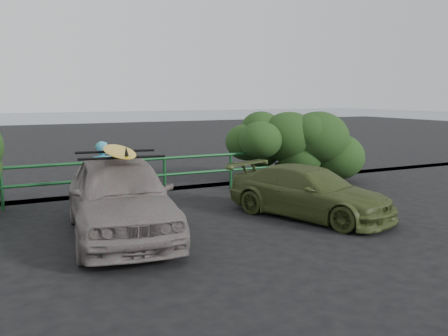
# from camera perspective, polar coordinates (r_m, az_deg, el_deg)

# --- Properties ---
(ground) EXTENTS (80.00, 80.00, 0.00)m
(ground) POSITION_cam_1_polar(r_m,az_deg,el_deg) (8.68, -1.58, -9.62)
(ground) COLOR black
(ocean) EXTENTS (200.00, 200.00, 0.00)m
(ocean) POSITION_cam_1_polar(r_m,az_deg,el_deg) (67.62, -23.86, 5.43)
(ocean) COLOR slate
(ocean) RESTS_ON ground
(guardrail) EXTENTS (14.00, 0.08, 1.04)m
(guardrail) POSITION_cam_1_polar(r_m,az_deg,el_deg) (13.14, -10.91, -1.23)
(guardrail) COLOR #144620
(guardrail) RESTS_ON ground
(shrub_right) EXTENTS (3.20, 2.40, 2.15)m
(shrub_right) POSITION_cam_1_polar(r_m,az_deg,el_deg) (15.60, 6.47, 2.43)
(shrub_right) COLOR #1E3C16
(shrub_right) RESTS_ON ground
(sedan) EXTENTS (2.43, 4.75, 1.55)m
(sedan) POSITION_cam_1_polar(r_m,az_deg,el_deg) (9.67, -11.80, -3.17)
(sedan) COLOR slate
(sedan) RESTS_ON ground
(olive_vehicle) EXTENTS (2.84, 4.14, 1.11)m
(olive_vehicle) POSITION_cam_1_polar(r_m,az_deg,el_deg) (11.14, 9.76, -2.73)
(olive_vehicle) COLOR #3C4820
(olive_vehicle) RESTS_ON ground
(man) EXTENTS (0.69, 0.55, 1.66)m
(man) POSITION_cam_1_polar(r_m,az_deg,el_deg) (11.52, -13.70, -1.10)
(man) COLOR teal
(man) RESTS_ON ground
(roof_rack) EXTENTS (1.67, 1.27, 0.05)m
(roof_rack) POSITION_cam_1_polar(r_m,az_deg,el_deg) (9.55, -11.94, 1.54)
(roof_rack) COLOR black
(roof_rack) RESTS_ON sedan
(surfboard) EXTENTS (0.87, 2.59, 0.08)m
(surfboard) POSITION_cam_1_polar(r_m,az_deg,el_deg) (9.54, -11.95, 1.92)
(surfboard) COLOR gold
(surfboard) RESTS_ON roof_rack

